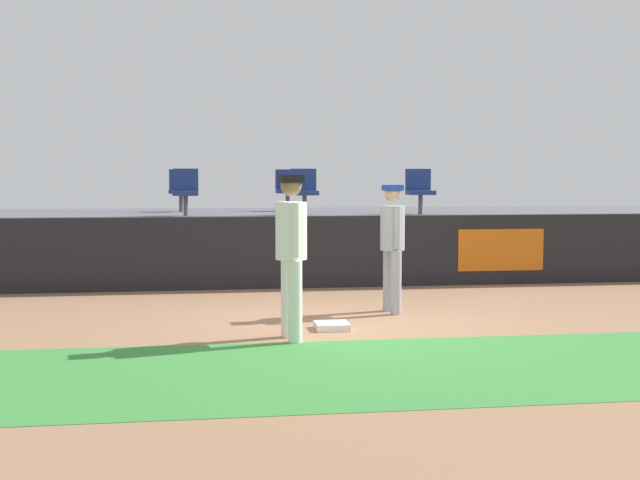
{
  "coord_description": "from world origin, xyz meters",
  "views": [
    {
      "loc": [
        -1.82,
        -9.82,
        1.84
      ],
      "look_at": [
        -0.27,
        0.89,
        1.0
      ],
      "focal_mm": 46.47,
      "sensor_mm": 36.0,
      "label": 1
    }
  ],
  "objects_px": {
    "first_base": "(332,326)",
    "seat_front_left": "(186,189)",
    "seat_front_right": "(420,189)",
    "player_runner_visitor": "(392,239)",
    "seat_front_center": "(304,189)",
    "seat_back_left": "(181,188)",
    "seat_back_center": "(287,188)",
    "player_fielder_home": "(291,245)"
  },
  "relations": [
    {
      "from": "seat_back_center",
      "to": "seat_back_left",
      "type": "bearing_deg",
      "value": 180.0
    },
    {
      "from": "seat_front_right",
      "to": "seat_front_left",
      "type": "relative_size",
      "value": 1.0
    },
    {
      "from": "seat_back_left",
      "to": "seat_front_left",
      "type": "bearing_deg",
      "value": -86.08
    },
    {
      "from": "first_base",
      "to": "seat_front_left",
      "type": "distance_m",
      "value": 5.74
    },
    {
      "from": "seat_front_left",
      "to": "player_runner_visitor",
      "type": "bearing_deg",
      "value": -55.89
    },
    {
      "from": "first_base",
      "to": "player_runner_visitor",
      "type": "relative_size",
      "value": 0.23
    },
    {
      "from": "seat_front_left",
      "to": "seat_front_right",
      "type": "bearing_deg",
      "value": 0.0
    },
    {
      "from": "seat_front_right",
      "to": "seat_front_left",
      "type": "bearing_deg",
      "value": -180.0
    },
    {
      "from": "first_base",
      "to": "seat_front_right",
      "type": "relative_size",
      "value": 0.48
    },
    {
      "from": "seat_back_center",
      "to": "seat_front_left",
      "type": "bearing_deg",
      "value": -138.09
    },
    {
      "from": "seat_front_right",
      "to": "first_base",
      "type": "bearing_deg",
      "value": -115.38
    },
    {
      "from": "seat_back_center",
      "to": "player_runner_visitor",
      "type": "bearing_deg",
      "value": -82.37
    },
    {
      "from": "first_base",
      "to": "player_runner_visitor",
      "type": "distance_m",
      "value": 1.75
    },
    {
      "from": "first_base",
      "to": "seat_front_center",
      "type": "distance_m",
      "value": 5.45
    },
    {
      "from": "seat_back_center",
      "to": "seat_back_left",
      "type": "distance_m",
      "value": 2.13
    },
    {
      "from": "player_runner_visitor",
      "to": "seat_back_left",
      "type": "distance_m",
      "value": 6.64
    },
    {
      "from": "seat_front_left",
      "to": "seat_back_center",
      "type": "xyz_separation_m",
      "value": [
        2.01,
        1.8,
        0.0
      ]
    },
    {
      "from": "seat_back_center",
      "to": "seat_front_right",
      "type": "bearing_deg",
      "value": -38.32
    },
    {
      "from": "player_fielder_home",
      "to": "seat_front_center",
      "type": "bearing_deg",
      "value": 162.99
    },
    {
      "from": "first_base",
      "to": "seat_front_left",
      "type": "bearing_deg",
      "value": 109.14
    },
    {
      "from": "player_runner_visitor",
      "to": "seat_front_center",
      "type": "relative_size",
      "value": 2.05
    },
    {
      "from": "seat_front_left",
      "to": "player_fielder_home",
      "type": "bearing_deg",
      "value": -77.67
    },
    {
      "from": "player_fielder_home",
      "to": "seat_back_center",
      "type": "distance_m",
      "value": 7.63
    },
    {
      "from": "seat_back_left",
      "to": "seat_front_center",
      "type": "xyz_separation_m",
      "value": [
        2.25,
        -1.8,
        0.0
      ]
    },
    {
      "from": "seat_back_center",
      "to": "seat_back_left",
      "type": "height_order",
      "value": "same"
    },
    {
      "from": "player_runner_visitor",
      "to": "seat_front_left",
      "type": "relative_size",
      "value": 2.05
    },
    {
      "from": "player_runner_visitor",
      "to": "seat_back_left",
      "type": "relative_size",
      "value": 2.05
    },
    {
      "from": "first_base",
      "to": "seat_front_center",
      "type": "bearing_deg",
      "value": 86.56
    },
    {
      "from": "seat_front_right",
      "to": "seat_back_center",
      "type": "relative_size",
      "value": 1.0
    },
    {
      "from": "player_fielder_home",
      "to": "seat_back_left",
      "type": "distance_m",
      "value": 7.72
    },
    {
      "from": "seat_back_left",
      "to": "seat_front_center",
      "type": "bearing_deg",
      "value": -38.7
    },
    {
      "from": "first_base",
      "to": "seat_front_center",
      "type": "xyz_separation_m",
      "value": [
        0.31,
        5.21,
        1.56
      ]
    },
    {
      "from": "seat_back_center",
      "to": "seat_front_center",
      "type": "distance_m",
      "value": 1.8
    },
    {
      "from": "seat_back_center",
      "to": "seat_back_left",
      "type": "relative_size",
      "value": 1.0
    },
    {
      "from": "seat_front_left",
      "to": "seat_back_center",
      "type": "relative_size",
      "value": 1.0
    },
    {
      "from": "first_base",
      "to": "seat_front_center",
      "type": "relative_size",
      "value": 0.48
    },
    {
      "from": "player_runner_visitor",
      "to": "player_fielder_home",
      "type": "bearing_deg",
      "value": -49.73
    },
    {
      "from": "seat_front_right",
      "to": "seat_back_left",
      "type": "xyz_separation_m",
      "value": [
        -4.41,
        1.8,
        -0.0
      ]
    },
    {
      "from": "first_base",
      "to": "seat_back_left",
      "type": "xyz_separation_m",
      "value": [
        -1.93,
        7.01,
        1.56
      ]
    },
    {
      "from": "seat_back_center",
      "to": "seat_front_center",
      "type": "xyz_separation_m",
      "value": [
        0.12,
        -1.8,
        0.0
      ]
    },
    {
      "from": "seat_front_center",
      "to": "player_fielder_home",
      "type": "bearing_deg",
      "value": -98.48
    },
    {
      "from": "player_fielder_home",
      "to": "seat_front_right",
      "type": "bearing_deg",
      "value": 143.86
    }
  ]
}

